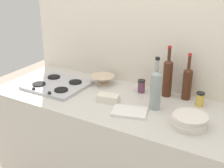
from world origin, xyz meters
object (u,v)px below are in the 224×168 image
mixing_bowl (103,80)px  butter_dish (108,98)px  cutting_board (130,112)px  wine_bottle_mid_right (187,82)px  condiment_jar_front (200,99)px  condiment_jar_rear (141,86)px  wine_bottle_leftmost (168,77)px  wine_bottle_mid_left (156,89)px  plate_stack (190,121)px  stovetop_hob (57,85)px

mixing_bowl → butter_dish: bearing=-50.9°
butter_dish → cutting_board: butter_dish is taller
wine_bottle_mid_right → condiment_jar_front: 0.15m
condiment_jar_rear → cutting_board: (0.08, -0.34, -0.04)m
wine_bottle_leftmost → condiment_jar_front: (0.26, -0.04, -0.10)m
wine_bottle_mid_left → mixing_bowl: wine_bottle_mid_left is taller
condiment_jar_rear → cutting_board: size_ratio=0.44×
wine_bottle_mid_left → cutting_board: bearing=-129.1°
mixing_bowl → butter_dish: (0.20, -0.25, -0.01)m
plate_stack → cutting_board: plate_stack is taller
cutting_board → butter_dish: bearing=159.4°
plate_stack → cutting_board: 0.39m
stovetop_hob → condiment_jar_front: condiment_jar_front is taller
condiment_jar_front → cutting_board: size_ratio=0.44×
plate_stack → wine_bottle_leftmost: 0.46m
mixing_bowl → condiment_jar_rear: size_ratio=1.95×
wine_bottle_leftmost → plate_stack: bearing=-51.2°
stovetop_hob → mixing_bowl: mixing_bowl is taller
stovetop_hob → wine_bottle_mid_right: bearing=17.2°
cutting_board → condiment_jar_front: bearing=42.7°
wine_bottle_mid_right → wine_bottle_mid_left: bearing=-117.5°
stovetop_hob → condiment_jar_rear: condiment_jar_rear is taller
wine_bottle_mid_right → plate_stack: bearing=-69.2°
condiment_jar_front → cutting_board: (-0.37, -0.34, -0.04)m
plate_stack → wine_bottle_leftmost: size_ratio=0.58×
stovetop_hob → mixing_bowl: size_ratio=2.29×
condiment_jar_front → cutting_board: bearing=-137.3°
wine_bottle_leftmost → butter_dish: (-0.32, -0.30, -0.12)m
stovetop_hob → wine_bottle_mid_left: bearing=2.6°
condiment_jar_front → mixing_bowl: bearing=-179.3°
butter_dish → condiment_jar_front: 0.63m
butter_dish → plate_stack: bearing=-4.5°
stovetop_hob → plate_stack: (1.08, -0.08, 0.02)m
wine_bottle_mid_left → butter_dish: bearing=-168.8°
butter_dish → condiment_jar_rear: bearing=62.8°
plate_stack → wine_bottle_mid_left: wine_bottle_mid_left is taller
wine_bottle_mid_right → mixing_bowl: 0.67m
mixing_bowl → butter_dish: mixing_bowl is taller
plate_stack → condiment_jar_front: size_ratio=2.20×
stovetop_hob → condiment_jar_rear: 0.66m
wine_bottle_mid_left → butter_dish: size_ratio=2.38×
wine_bottle_mid_left → plate_stack: bearing=-22.3°
cutting_board → mixing_bowl: bearing=141.5°
butter_dish → wine_bottle_mid_left: bearing=11.2°
condiment_jar_rear → plate_stack: bearing=-33.5°
wine_bottle_mid_left → condiment_jar_front: 0.33m
wine_bottle_leftmost → butter_dish: size_ratio=2.49×
wine_bottle_leftmost → butter_dish: bearing=-136.6°
plate_stack → wine_bottle_mid_left: (-0.27, 0.11, 0.11)m
wine_bottle_leftmost → wine_bottle_mid_left: wine_bottle_leftmost is taller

